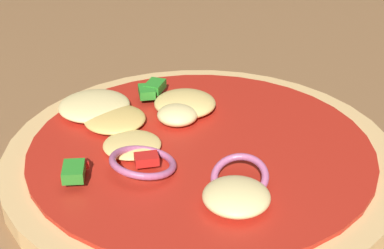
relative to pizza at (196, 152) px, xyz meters
name	(u,v)px	position (x,y,z in m)	size (l,w,h in m)	color
dining_table	(259,182)	(0.04, -0.01, -0.02)	(1.30, 0.95, 0.03)	brown
pizza	(196,152)	(0.00, 0.00, 0.00)	(0.26, 0.26, 0.03)	tan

